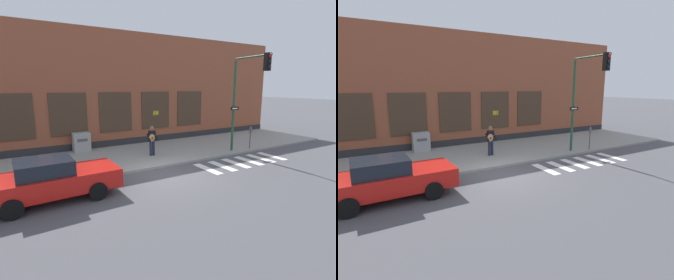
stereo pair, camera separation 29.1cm
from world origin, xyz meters
The scene contains 9 objects.
ground_plane centered at (0.00, 0.00, 0.00)m, with size 160.00×160.00×0.00m, color #4C4C51.
sidewalk centered at (0.00, 3.91, 0.06)m, with size 28.00×5.51×0.12m.
building_backdrop centered at (0.00, 8.66, 3.75)m, with size 28.00×4.06×7.51m.
crosswalk centered at (4.62, -0.14, 0.01)m, with size 5.20×1.90×0.01m.
red_car centered at (-4.86, -0.11, 0.77)m, with size 4.65×2.09×1.53m.
busker centered at (0.85, 3.15, 1.09)m, with size 0.71×0.56×1.69m.
traffic_light centered at (5.61, 0.82, 3.91)m, with size 0.61×2.70×5.55m.
parking_meter centered at (6.95, 1.49, 1.07)m, with size 0.13×0.11×1.44m.
utility_box centered at (-2.40, 6.22, 0.70)m, with size 0.99×0.68×1.15m.
Camera 1 is at (-5.77, -9.83, 4.01)m, focal length 28.00 mm.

